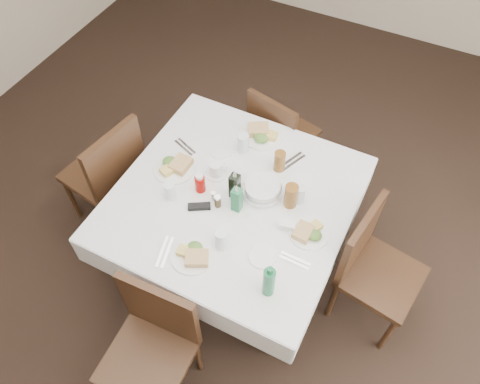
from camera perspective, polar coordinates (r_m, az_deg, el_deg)
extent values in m
plane|color=black|center=(3.34, 0.33, -12.21)|extent=(7.00, 7.00, 0.00)
cylinder|color=black|center=(3.13, -13.33, -8.16)|extent=(0.06, 0.06, 0.72)
cylinder|color=black|center=(3.58, -4.20, 4.34)|extent=(0.06, 0.06, 0.72)
cylinder|color=black|center=(2.86, 3.81, -16.34)|extent=(0.06, 0.06, 0.72)
cylinder|color=black|center=(3.35, 10.96, -1.55)|extent=(0.06, 0.06, 0.72)
cube|color=black|center=(2.85, -0.79, -0.82)|extent=(1.26, 1.26, 0.03)
cube|color=white|center=(2.83, -0.80, -0.57)|extent=(1.39, 1.39, 0.01)
cube|color=white|center=(3.33, 4.72, 6.85)|extent=(1.38, 0.02, 0.22)
cube|color=white|center=(2.64, -7.84, -12.84)|extent=(1.38, 0.02, 0.22)
cube|color=white|center=(2.81, 11.93, -7.00)|extent=(0.02, 1.38, 0.22)
cube|color=white|center=(3.18, -11.91, 2.76)|extent=(0.02, 1.38, 0.22)
cube|color=black|center=(3.65, 5.46, 7.07)|extent=(0.51, 0.51, 0.04)
cube|color=black|center=(3.38, 3.80, 8.03)|extent=(0.41, 0.14, 0.46)
cylinder|color=black|center=(3.85, 8.98, 5.02)|extent=(0.03, 0.03, 0.43)
cylinder|color=black|center=(3.65, 5.76, 1.85)|extent=(0.03, 0.03, 0.43)
cylinder|color=black|center=(3.98, 4.71, 7.56)|extent=(0.03, 0.03, 0.43)
cylinder|color=black|center=(3.78, 1.37, 4.61)|extent=(0.03, 0.03, 0.43)
cube|color=black|center=(2.75, -11.20, -19.45)|extent=(0.46, 0.46, 0.04)
cube|color=black|center=(2.57, -9.71, -13.99)|extent=(0.45, 0.06, 0.48)
cylinder|color=black|center=(3.06, -11.79, -16.14)|extent=(0.04, 0.04, 0.45)
cylinder|color=black|center=(2.96, -5.13, -19.25)|extent=(0.04, 0.04, 0.45)
cube|color=black|center=(3.01, 16.88, -9.89)|extent=(0.51, 0.51, 0.04)
cube|color=black|center=(2.82, 14.41, -5.65)|extent=(0.11, 0.45, 0.48)
cylinder|color=black|center=(3.12, 17.58, -16.14)|extent=(0.04, 0.04, 0.45)
cylinder|color=black|center=(3.13, 11.23, -12.73)|extent=(0.04, 0.04, 0.45)
cylinder|color=black|center=(3.31, 20.34, -10.80)|extent=(0.04, 0.04, 0.45)
cylinder|color=black|center=(3.32, 14.42, -7.65)|extent=(0.04, 0.04, 0.45)
cube|color=black|center=(3.46, -16.39, 2.26)|extent=(0.53, 0.53, 0.04)
cube|color=black|center=(3.15, -14.83, 3.47)|extent=(0.12, 0.46, 0.50)
cylinder|color=black|center=(3.82, -15.52, 3.24)|extent=(0.04, 0.04, 0.47)
cylinder|color=black|center=(3.60, -11.16, 0.47)|extent=(0.04, 0.04, 0.47)
cylinder|color=black|center=(3.70, -19.83, -0.65)|extent=(0.04, 0.04, 0.47)
cylinder|color=black|center=(3.47, -15.58, -3.77)|extent=(0.04, 0.04, 0.47)
cylinder|color=white|center=(3.15, 2.80, 6.82)|extent=(0.27, 0.27, 0.01)
cube|color=tan|center=(3.15, 2.24, 7.61)|extent=(0.17, 0.16, 0.04)
cube|color=gold|center=(3.12, 3.69, 6.90)|extent=(0.10, 0.08, 0.03)
ellipsoid|color=#365B16|center=(3.10, 2.57, 6.64)|extent=(0.10, 0.09, 0.04)
cylinder|color=white|center=(2.61, -5.82, -7.75)|extent=(0.24, 0.24, 0.01)
cube|color=tan|center=(2.57, -5.29, -8.03)|extent=(0.16, 0.14, 0.04)
cube|color=gold|center=(2.60, -6.76, -7.20)|extent=(0.09, 0.07, 0.03)
ellipsoid|color=#365B16|center=(2.61, -5.51, -6.75)|extent=(0.09, 0.08, 0.04)
cylinder|color=white|center=(2.70, 8.40, -4.95)|extent=(0.23, 0.23, 0.01)
cube|color=tan|center=(2.67, 7.69, -4.83)|extent=(0.10, 0.13, 0.04)
cube|color=gold|center=(2.70, 9.10, -4.21)|extent=(0.09, 0.09, 0.03)
ellipsoid|color=#365B16|center=(2.67, 9.05, -5.19)|extent=(0.09, 0.08, 0.04)
cylinder|color=white|center=(2.98, -7.98, 2.85)|extent=(0.26, 0.26, 0.01)
cube|color=tan|center=(2.96, -7.22, 3.37)|extent=(0.11, 0.14, 0.04)
cube|color=gold|center=(2.95, -8.79, 2.66)|extent=(0.10, 0.11, 0.03)
ellipsoid|color=#365B16|center=(2.99, -8.53, 3.68)|extent=(0.10, 0.09, 0.04)
cylinder|color=white|center=(3.06, -2.34, 5.03)|extent=(0.15, 0.15, 0.01)
cylinder|color=white|center=(2.60, 2.76, -7.92)|extent=(0.15, 0.15, 0.01)
cylinder|color=silver|center=(3.02, 0.38, 6.00)|extent=(0.07, 0.07, 0.14)
cylinder|color=silver|center=(2.58, -2.25, -5.78)|extent=(0.07, 0.07, 0.14)
cylinder|color=silver|center=(2.78, 7.21, -0.28)|extent=(0.07, 0.07, 0.12)
cylinder|color=silver|center=(2.81, -8.54, 0.14)|extent=(0.06, 0.06, 0.12)
cylinder|color=brown|center=(2.92, 4.85, 3.77)|extent=(0.07, 0.07, 0.15)
cylinder|color=brown|center=(2.74, 6.22, -0.47)|extent=(0.08, 0.08, 0.17)
cylinder|color=silver|center=(2.83, 2.73, 0.12)|extent=(0.24, 0.24, 0.04)
cylinder|color=white|center=(2.80, 2.75, 0.53)|extent=(0.22, 0.22, 0.05)
cube|color=black|center=(2.76, -0.64, 0.72)|extent=(0.06, 0.06, 0.18)
cone|color=silver|center=(2.67, -0.66, 2.27)|extent=(0.03, 0.03, 0.05)
cube|color=#19683C|center=(2.71, -0.40, -0.94)|extent=(0.05, 0.05, 0.17)
cone|color=silver|center=(2.62, -0.41, 0.50)|extent=(0.03, 0.03, 0.05)
cylinder|color=#A90400|center=(2.82, -4.89, 1.02)|extent=(0.06, 0.06, 0.12)
cylinder|color=white|center=(2.77, -4.98, 1.89)|extent=(0.05, 0.05, 0.02)
cylinder|color=white|center=(2.80, -3.24, -0.56)|extent=(0.03, 0.03, 0.06)
cylinder|color=silver|center=(2.77, -3.27, -0.16)|extent=(0.03, 0.03, 0.01)
cylinder|color=#3B2F1A|center=(2.76, -2.74, -1.21)|extent=(0.04, 0.04, 0.07)
cylinder|color=silver|center=(2.73, -2.77, -0.67)|extent=(0.04, 0.04, 0.01)
cylinder|color=white|center=(2.94, -2.94, 2.26)|extent=(0.14, 0.14, 0.01)
cylinder|color=white|center=(2.90, -2.98, 2.88)|extent=(0.08, 0.08, 0.09)
cylinder|color=black|center=(2.87, -3.00, 3.28)|extent=(0.07, 0.07, 0.01)
torus|color=white|center=(2.90, -1.95, 2.98)|extent=(0.06, 0.04, 0.06)
cube|color=black|center=(2.78, -4.98, -1.77)|extent=(0.14, 0.10, 0.03)
cylinder|color=#19683C|center=(2.42, 3.53, -10.89)|extent=(0.06, 0.06, 0.21)
cylinder|color=#19683C|center=(2.31, 3.68, -9.54)|extent=(0.03, 0.03, 0.04)
cube|color=white|center=(2.69, 5.78, -4.06)|extent=(0.10, 0.07, 0.05)
cube|color=pink|center=(2.69, 5.79, -3.97)|extent=(0.08, 0.05, 0.02)
cube|color=silver|center=(3.02, 6.12, 3.86)|extent=(0.10, 0.20, 0.01)
cube|color=silver|center=(3.01, 6.55, 3.51)|extent=(0.10, 0.20, 0.01)
cube|color=silver|center=(2.64, -8.85, -7.32)|extent=(0.06, 0.20, 0.01)
cube|color=silver|center=(2.65, -9.49, -7.18)|extent=(0.06, 0.20, 0.01)
cube|color=silver|center=(2.60, 6.56, -8.53)|extent=(0.18, 0.02, 0.01)
cube|color=silver|center=(2.61, 6.80, -8.06)|extent=(0.18, 0.02, 0.01)
cube|color=silver|center=(3.11, -6.50, 5.60)|extent=(0.17, 0.08, 0.01)
cube|color=silver|center=(3.10, -6.90, 5.34)|extent=(0.17, 0.08, 0.01)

